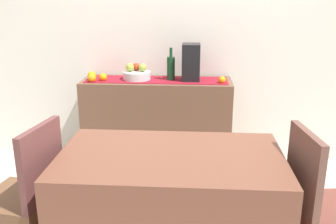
{
  "coord_description": "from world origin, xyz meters",
  "views": [
    {
      "loc": [
        0.09,
        -2.47,
        1.6
      ],
      "look_at": [
        -0.11,
        0.35,
        0.71
      ],
      "focal_mm": 40.76,
      "sensor_mm": 36.0,
      "label": 1
    }
  ],
  "objects_px": {
    "chair_near_window": "(24,222)",
    "wine_bottle": "(171,68)",
    "sideboard_console": "(157,123)",
    "fruit_bowl": "(137,75)",
    "coffee_maker": "(191,62)",
    "dining_table": "(171,213)"
  },
  "relations": [
    {
      "from": "sideboard_console",
      "to": "dining_table",
      "type": "distance_m",
      "value": 1.46
    },
    {
      "from": "chair_near_window",
      "to": "fruit_bowl",
      "type": "bearing_deg",
      "value": 71.24
    },
    {
      "from": "wine_bottle",
      "to": "coffee_maker",
      "type": "height_order",
      "value": "coffee_maker"
    },
    {
      "from": "coffee_maker",
      "to": "sideboard_console",
      "type": "bearing_deg",
      "value": 180.0
    },
    {
      "from": "sideboard_console",
      "to": "fruit_bowl",
      "type": "xyz_separation_m",
      "value": [
        -0.18,
        0.0,
        0.46
      ]
    },
    {
      "from": "fruit_bowl",
      "to": "chair_near_window",
      "type": "bearing_deg",
      "value": -108.76
    },
    {
      "from": "sideboard_console",
      "to": "wine_bottle",
      "type": "relative_size",
      "value": 4.59
    },
    {
      "from": "chair_near_window",
      "to": "wine_bottle",
      "type": "bearing_deg",
      "value": 60.99
    },
    {
      "from": "wine_bottle",
      "to": "coffee_maker",
      "type": "bearing_deg",
      "value": 0.0
    },
    {
      "from": "fruit_bowl",
      "to": "coffee_maker",
      "type": "relative_size",
      "value": 0.76
    },
    {
      "from": "chair_near_window",
      "to": "sideboard_console",
      "type": "bearing_deg",
      "value": 65.08
    },
    {
      "from": "fruit_bowl",
      "to": "coffee_maker",
      "type": "distance_m",
      "value": 0.51
    },
    {
      "from": "wine_bottle",
      "to": "chair_near_window",
      "type": "xyz_separation_m",
      "value": [
        -0.8,
        -1.45,
        -0.68
      ]
    },
    {
      "from": "sideboard_console",
      "to": "chair_near_window",
      "type": "height_order",
      "value": "chair_near_window"
    },
    {
      "from": "dining_table",
      "to": "chair_near_window",
      "type": "bearing_deg",
      "value": -179.82
    },
    {
      "from": "coffee_maker",
      "to": "wine_bottle",
      "type": "bearing_deg",
      "value": 180.0
    },
    {
      "from": "fruit_bowl",
      "to": "wine_bottle",
      "type": "distance_m",
      "value": 0.32
    },
    {
      "from": "fruit_bowl",
      "to": "wine_bottle",
      "type": "xyz_separation_m",
      "value": [
        0.31,
        0.0,
        0.07
      ]
    },
    {
      "from": "wine_bottle",
      "to": "dining_table",
      "type": "xyz_separation_m",
      "value": [
        0.09,
        -1.45,
        -0.58
      ]
    },
    {
      "from": "chair_near_window",
      "to": "dining_table",
      "type": "bearing_deg",
      "value": 0.18
    },
    {
      "from": "fruit_bowl",
      "to": "sideboard_console",
      "type": "bearing_deg",
      "value": 0.0
    },
    {
      "from": "coffee_maker",
      "to": "dining_table",
      "type": "distance_m",
      "value": 1.58
    }
  ]
}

